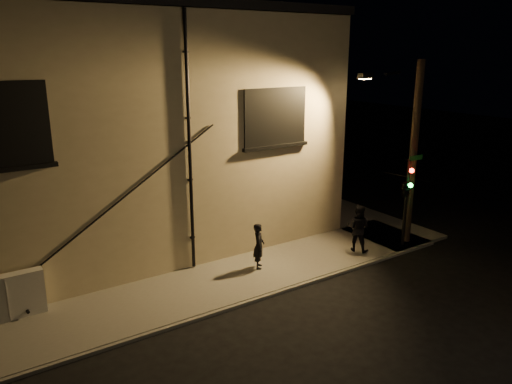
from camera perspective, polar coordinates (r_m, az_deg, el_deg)
ground at (r=15.98m, az=3.67°, el=-11.09°), size 90.00×90.00×0.00m
sidewalk at (r=19.89m, az=-1.22°, el=-5.28°), size 21.00×16.00×0.12m
building at (r=21.23m, az=-17.95°, el=7.45°), size 16.20×12.23×8.80m
utility_cabinet at (r=15.43m, az=-26.63°, el=-10.75°), size 1.96×0.33×1.29m
pedestrian_a at (r=16.87m, az=0.32°, el=-6.17°), size 0.63×0.69×1.57m
pedestrian_b at (r=18.62m, az=11.60°, el=-4.04°), size 0.99×1.07×1.75m
traffic_signal at (r=18.95m, az=16.77°, el=0.46°), size 1.24×2.01×3.42m
streetlamp_pole at (r=19.33m, az=17.22°, el=4.64°), size 2.02×1.38×6.95m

